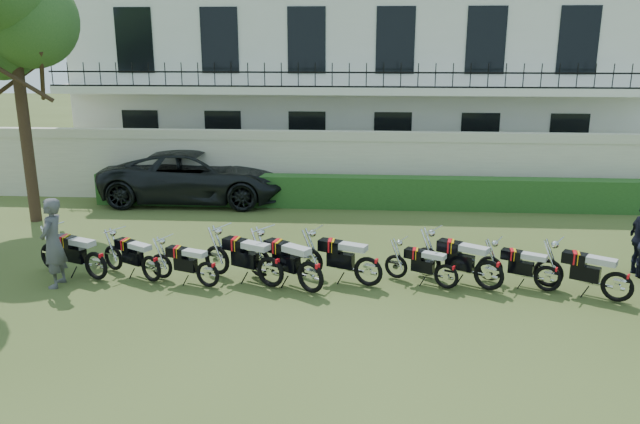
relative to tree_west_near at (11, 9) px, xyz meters
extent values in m
plane|color=#39441B|center=(8.96, -5.00, -5.89)|extent=(100.00, 100.00, 0.00)
cube|color=beige|center=(8.96, 3.00, -4.89)|extent=(30.00, 0.30, 2.00)
cube|color=beige|center=(8.96, 3.00, -3.74)|extent=(30.00, 0.35, 0.30)
cube|color=#1D4619|center=(9.96, 2.20, -5.39)|extent=(18.00, 0.60, 1.00)
cube|color=white|center=(8.96, 9.00, -2.39)|extent=(20.00, 8.00, 7.00)
cube|color=white|center=(8.96, 4.30, -2.39)|extent=(20.00, 1.40, 0.25)
cube|color=black|center=(8.96, 3.65, -1.79)|extent=(20.00, 0.05, 0.05)
cube|color=black|center=(8.96, 3.65, -2.24)|extent=(20.00, 0.05, 0.05)
cube|color=black|center=(1.46, 5.02, -4.29)|extent=(1.30, 0.12, 2.20)
cube|color=black|center=(1.46, 5.02, -0.79)|extent=(1.30, 0.12, 2.20)
cube|color=black|center=(4.46, 5.02, -4.29)|extent=(1.30, 0.12, 2.20)
cube|color=black|center=(4.46, 5.02, -0.79)|extent=(1.30, 0.12, 2.20)
cube|color=black|center=(7.46, 5.02, -4.29)|extent=(1.30, 0.12, 2.20)
cube|color=black|center=(7.46, 5.02, -0.79)|extent=(1.30, 0.12, 2.20)
cube|color=black|center=(10.46, 5.02, -4.29)|extent=(1.30, 0.12, 2.20)
cube|color=black|center=(10.46, 5.02, -0.79)|extent=(1.30, 0.12, 2.20)
cube|color=black|center=(13.46, 5.02, -4.29)|extent=(1.30, 0.12, 2.20)
cube|color=black|center=(13.46, 5.02, -0.79)|extent=(1.30, 0.12, 2.20)
cube|color=black|center=(16.46, 5.02, -4.29)|extent=(1.30, 0.12, 2.20)
cube|color=black|center=(16.46, 5.02, -0.79)|extent=(1.30, 0.12, 2.20)
cylinder|color=#473323|center=(-0.04, 0.00, -3.26)|extent=(0.32, 0.32, 5.25)
sphere|color=#2D5522|center=(0.36, 0.20, -0.26)|extent=(2.60, 2.60, 2.60)
torus|color=black|center=(4.35, -4.73, -5.57)|extent=(0.63, 0.33, 0.64)
torus|color=black|center=(3.09, -4.22, -5.57)|extent=(0.63, 0.33, 0.64)
cube|color=black|center=(3.77, -4.50, -5.42)|extent=(0.61, 0.39, 0.32)
cube|color=black|center=(3.55, -4.40, -5.13)|extent=(0.54, 0.43, 0.23)
cube|color=red|center=(3.55, -4.40, -5.12)|extent=(0.10, 0.29, 0.24)
cube|color=#E9A70C|center=(3.61, -4.43, -5.12)|extent=(0.06, 0.29, 0.24)
cube|color=#B4B4B4|center=(4.03, -4.60, -5.09)|extent=(0.63, 0.45, 0.13)
cylinder|color=silver|center=(3.24, -4.28, -4.82)|extent=(0.27, 0.60, 0.03)
torus|color=black|center=(5.50, -4.80, -5.60)|extent=(0.55, 0.37, 0.59)
torus|color=black|center=(4.41, -4.18, -5.60)|extent=(0.55, 0.37, 0.59)
cube|color=black|center=(5.00, -4.51, -5.45)|extent=(0.55, 0.41, 0.29)
cube|color=black|center=(4.80, -4.40, -5.19)|extent=(0.50, 0.43, 0.21)
cube|color=red|center=(4.80, -4.40, -5.18)|extent=(0.12, 0.27, 0.22)
cube|color=#E9A70C|center=(4.85, -4.43, -5.18)|extent=(0.09, 0.27, 0.22)
cube|color=#B4B4B4|center=(5.22, -4.64, -5.16)|extent=(0.58, 0.46, 0.12)
cylinder|color=silver|center=(4.53, -4.25, -4.90)|extent=(0.31, 0.52, 0.03)
torus|color=black|center=(6.82, -4.92, -5.61)|extent=(0.56, 0.28, 0.57)
torus|color=black|center=(5.68, -4.50, -5.61)|extent=(0.56, 0.28, 0.57)
cube|color=black|center=(6.30, -4.72, -5.47)|extent=(0.54, 0.34, 0.28)
cube|color=black|center=(6.10, -4.65, -5.22)|extent=(0.48, 0.37, 0.21)
cube|color=red|center=(6.10, -4.65, -5.21)|extent=(0.08, 0.25, 0.21)
cube|color=#E9A70C|center=(6.15, -4.67, -5.21)|extent=(0.05, 0.25, 0.21)
cube|color=#B4B4B4|center=(6.53, -4.81, -5.18)|extent=(0.56, 0.39, 0.11)
cylinder|color=silver|center=(5.82, -4.55, -4.94)|extent=(0.22, 0.53, 0.03)
torus|color=black|center=(8.22, -4.93, -5.56)|extent=(0.65, 0.39, 0.68)
torus|color=black|center=(6.93, -4.29, -5.56)|extent=(0.65, 0.39, 0.68)
cube|color=black|center=(7.62, -4.64, -5.39)|extent=(0.63, 0.45, 0.33)
cube|color=black|center=(7.40, -4.52, -5.09)|extent=(0.57, 0.48, 0.24)
cube|color=red|center=(7.40, -4.52, -5.08)|extent=(0.12, 0.31, 0.25)
cube|color=#E9A70C|center=(7.46, -4.55, -5.08)|extent=(0.09, 0.30, 0.25)
cube|color=#B4B4B4|center=(7.89, -4.77, -5.05)|extent=(0.66, 0.51, 0.13)
cylinder|color=silver|center=(7.08, -4.37, -4.76)|extent=(0.32, 0.61, 0.03)
torus|color=black|center=(9.05, -5.27, -5.55)|extent=(0.62, 0.47, 0.68)
torus|color=black|center=(7.84, -4.45, -5.55)|extent=(0.62, 0.47, 0.68)
cube|color=black|center=(8.49, -4.89, -5.39)|extent=(0.62, 0.51, 0.34)
cube|color=black|center=(8.28, -4.75, -5.08)|extent=(0.58, 0.52, 0.25)
cube|color=red|center=(8.28, -4.75, -5.07)|extent=(0.16, 0.32, 0.26)
cube|color=#E9A70C|center=(8.33, -4.78, -5.07)|extent=(0.13, 0.31, 0.26)
cube|color=#B4B4B4|center=(8.74, -5.06, -5.04)|extent=(0.66, 0.57, 0.13)
cylinder|color=silver|center=(7.98, -4.54, -4.75)|extent=(0.40, 0.57, 0.03)
torus|color=black|center=(10.28, -4.67, -5.57)|extent=(0.64, 0.33, 0.65)
torus|color=black|center=(8.99, -4.15, -5.57)|extent=(0.64, 0.33, 0.65)
cube|color=black|center=(9.69, -4.43, -5.41)|extent=(0.62, 0.40, 0.32)
cube|color=black|center=(9.46, -4.34, -5.12)|extent=(0.55, 0.44, 0.24)
cube|color=red|center=(9.46, -4.34, -5.11)|extent=(0.10, 0.29, 0.25)
cube|color=#E9A70C|center=(9.52, -4.36, -5.11)|extent=(0.06, 0.29, 0.25)
cube|color=#B4B4B4|center=(9.95, -4.54, -5.07)|extent=(0.64, 0.46, 0.13)
cylinder|color=silver|center=(9.14, -4.21, -4.80)|extent=(0.27, 0.61, 0.03)
torus|color=black|center=(11.79, -4.69, -5.62)|extent=(0.52, 0.32, 0.54)
torus|color=black|center=(10.76, -4.16, -5.62)|extent=(0.52, 0.32, 0.54)
cube|color=black|center=(11.31, -4.44, -5.49)|extent=(0.51, 0.37, 0.27)
cube|color=black|center=(11.13, -4.35, -5.25)|extent=(0.46, 0.39, 0.20)
cube|color=red|center=(11.13, -4.35, -5.24)|extent=(0.10, 0.25, 0.20)
cube|color=#E9A70C|center=(11.18, -4.37, -5.24)|extent=(0.07, 0.24, 0.20)
cube|color=#B4B4B4|center=(11.53, -4.55, -5.21)|extent=(0.53, 0.41, 0.11)
cylinder|color=silver|center=(10.88, -4.22, -4.98)|extent=(0.27, 0.49, 0.03)
torus|color=black|center=(12.75, -4.82, -5.56)|extent=(0.62, 0.43, 0.66)
torus|color=black|center=(11.54, -4.08, -5.56)|extent=(0.62, 0.43, 0.66)
cube|color=black|center=(12.19, -4.48, -5.40)|extent=(0.61, 0.48, 0.33)
cube|color=black|center=(11.98, -4.35, -5.11)|extent=(0.57, 0.50, 0.24)
cube|color=red|center=(11.98, -4.35, -5.09)|extent=(0.14, 0.31, 0.25)
cube|color=#E9A70C|center=(12.03, -4.38, -5.09)|extent=(0.11, 0.30, 0.25)
cube|color=#B4B4B4|center=(12.44, -4.63, -5.06)|extent=(0.65, 0.53, 0.13)
cylinder|color=silver|center=(11.68, -4.17, -4.78)|extent=(0.37, 0.58, 0.03)
torus|color=black|center=(13.89, -4.69, -5.61)|extent=(0.54, 0.32, 0.56)
torus|color=black|center=(12.82, -4.15, -5.61)|extent=(0.54, 0.32, 0.56)
cube|color=black|center=(13.40, -4.44, -5.47)|extent=(0.53, 0.37, 0.28)
cube|color=black|center=(13.21, -4.35, -5.22)|extent=(0.48, 0.40, 0.20)
cube|color=red|center=(13.21, -4.35, -5.21)|extent=(0.10, 0.26, 0.21)
cube|color=#E9A70C|center=(13.26, -4.37, -5.21)|extent=(0.07, 0.25, 0.21)
cube|color=#B4B4B4|center=(13.62, -4.55, -5.19)|extent=(0.55, 0.42, 0.11)
cylinder|color=silver|center=(12.94, -4.22, -4.95)|extent=(0.27, 0.51, 0.03)
torus|color=black|center=(14.01, -4.52, -5.58)|extent=(0.59, 0.40, 0.63)
cube|color=black|center=(14.63, -4.90, -5.42)|extent=(0.58, 0.45, 0.31)
cube|color=black|center=(14.43, -4.77, -5.15)|extent=(0.54, 0.47, 0.23)
cube|color=red|center=(14.43, -4.77, -5.14)|extent=(0.13, 0.29, 0.24)
cube|color=#E9A70C|center=(14.48, -4.80, -5.14)|extent=(0.10, 0.28, 0.24)
cube|color=#B4B4B4|center=(14.87, -5.04, -5.10)|extent=(0.61, 0.51, 0.12)
cylinder|color=silver|center=(14.15, -4.60, -4.84)|extent=(0.35, 0.55, 0.03)
imported|color=black|center=(4.06, 2.66, -5.06)|extent=(6.04, 2.87, 1.66)
imported|color=#59585D|center=(3.00, -4.82, -4.92)|extent=(0.49, 0.72, 1.93)
camera|label=1|loc=(9.53, -16.85, -0.83)|focal=35.00mm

